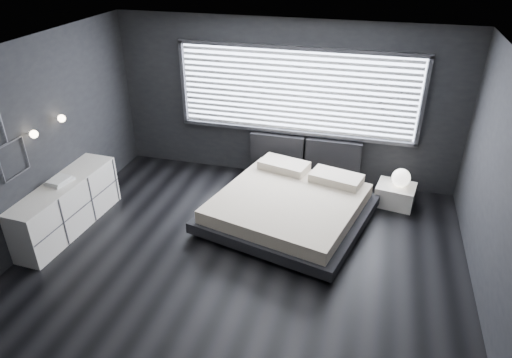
# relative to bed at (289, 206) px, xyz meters

# --- Properties ---
(room) EXTENTS (6.04, 6.00, 2.80)m
(room) POSITION_rel_bed_xyz_m (-0.42, -1.25, 1.13)
(room) COLOR black
(room) RESTS_ON ground
(window) EXTENTS (4.14, 0.09, 1.52)m
(window) POSITION_rel_bed_xyz_m (-0.22, 1.45, 1.34)
(window) COLOR white
(window) RESTS_ON ground
(headboard) EXTENTS (1.96, 0.16, 0.52)m
(headboard) POSITION_rel_bed_xyz_m (-0.01, 1.39, 0.30)
(headboard) COLOR black
(headboard) RESTS_ON ground
(sconce_near) EXTENTS (0.18, 0.11, 0.11)m
(sconce_near) POSITION_rel_bed_xyz_m (-3.30, -1.20, 1.33)
(sconce_near) COLOR silver
(sconce_near) RESTS_ON ground
(sconce_far) EXTENTS (0.18, 0.11, 0.11)m
(sconce_far) POSITION_rel_bed_xyz_m (-3.30, -0.60, 1.33)
(sconce_far) COLOR silver
(sconce_far) RESTS_ON ground
(wall_art_lower) EXTENTS (0.01, 0.48, 0.48)m
(wall_art_lower) POSITION_rel_bed_xyz_m (-3.40, -1.55, 1.11)
(wall_art_lower) COLOR #47474C
(wall_art_lower) RESTS_ON ground
(bed) EXTENTS (2.72, 2.65, 0.59)m
(bed) POSITION_rel_bed_xyz_m (0.00, 0.00, 0.00)
(bed) COLOR black
(bed) RESTS_ON ground
(nightstand) EXTENTS (0.67, 0.59, 0.35)m
(nightstand) POSITION_rel_bed_xyz_m (1.59, 0.95, -0.10)
(nightstand) COLOR white
(nightstand) RESTS_ON ground
(orb_lamp) EXTENTS (0.30, 0.30, 0.30)m
(orb_lamp) POSITION_rel_bed_xyz_m (1.64, 0.96, 0.22)
(orb_lamp) COLOR white
(orb_lamp) RESTS_ON nightstand
(dresser) EXTENTS (0.64, 1.98, 0.78)m
(dresser) POSITION_rel_bed_xyz_m (-3.20, -1.05, 0.12)
(dresser) COLOR white
(dresser) RESTS_ON ground
(book_stack) EXTENTS (0.32, 0.39, 0.07)m
(book_stack) POSITION_rel_bed_xyz_m (-3.20, -1.05, 0.54)
(book_stack) COLOR silver
(book_stack) RESTS_ON dresser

